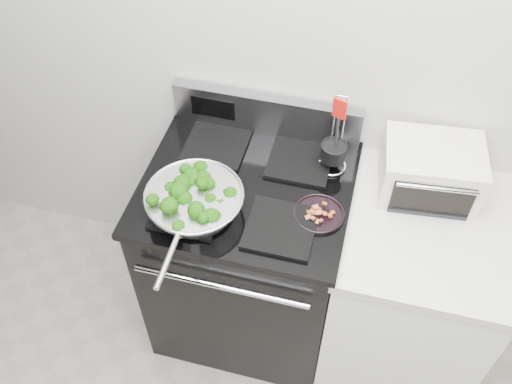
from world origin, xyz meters
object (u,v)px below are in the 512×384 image
(skillet, at_px, (194,201))
(bacon_plate, at_px, (319,212))
(gas_range, at_px, (248,255))
(toaster_oven, at_px, (431,170))
(utensil_holder, at_px, (333,155))

(skillet, bearing_deg, bacon_plate, 10.79)
(gas_range, relative_size, toaster_oven, 2.99)
(skillet, xyz_separation_m, utensil_holder, (0.44, 0.34, 0.01))
(toaster_oven, bearing_deg, skillet, -162.28)
(gas_range, distance_m, toaster_oven, 0.86)
(gas_range, height_order, toaster_oven, gas_range)
(gas_range, xyz_separation_m, bacon_plate, (0.29, -0.08, 0.48))
(gas_range, relative_size, bacon_plate, 6.17)
(utensil_holder, bearing_deg, skillet, -123.30)
(gas_range, relative_size, skillet, 2.00)
(bacon_plate, xyz_separation_m, toaster_oven, (0.36, 0.25, 0.05))
(skillet, distance_m, utensil_holder, 0.56)
(toaster_oven, bearing_deg, utensil_holder, 174.97)
(skillet, bearing_deg, gas_range, 48.31)
(gas_range, relative_size, utensil_holder, 3.27)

